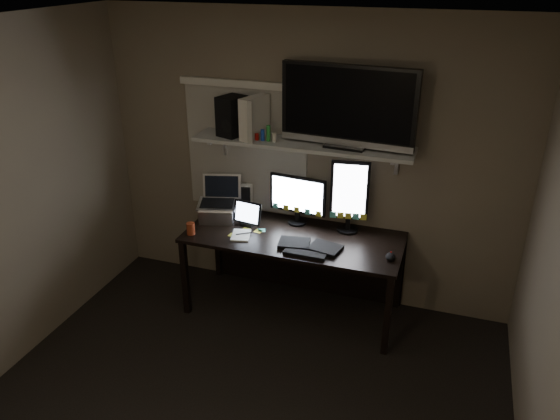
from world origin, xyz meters
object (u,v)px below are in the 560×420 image
at_px(laptop, 217,200).
at_px(tv, 348,107).
at_px(monitor_portrait, 349,196).
at_px(tablet, 248,214).
at_px(keyboard, 310,246).
at_px(cup, 191,229).
at_px(monitor_landscape, 298,200).
at_px(desk, 297,248).
at_px(game_console, 254,117).
at_px(mouse, 390,256).
at_px(speaker, 232,116).

xyz_separation_m(laptop, tv, (1.08, 0.12, 0.88)).
xyz_separation_m(monitor_portrait, tablet, (-0.83, -0.18, -0.20)).
height_order(keyboard, tablet, tablet).
xyz_separation_m(keyboard, tablet, (-0.61, 0.21, 0.10)).
height_order(cup, tv, tv).
bearing_deg(monitor_landscape, monitor_portrait, 6.25).
height_order(desk, laptop, laptop).
relative_size(monitor_portrait, laptop, 1.68).
height_order(keyboard, game_console, game_console).
xyz_separation_m(desk, cup, (-0.82, -0.37, 0.23)).
height_order(mouse, game_console, game_console).
distance_m(desk, keyboard, 0.38).
bearing_deg(tablet, desk, 17.41).
relative_size(monitor_portrait, speaker, 1.94).
bearing_deg(mouse, tv, 141.89).
bearing_deg(desk, mouse, -16.88).
bearing_deg(desk, laptop, -176.53).
xyz_separation_m(keyboard, cup, (-1.00, -0.09, 0.04)).
relative_size(monitor_portrait, mouse, 5.60).
relative_size(monitor_landscape, speaker, 1.54).
height_order(monitor_landscape, tv, tv).
relative_size(tablet, cup, 2.55).
distance_m(laptop, cup, 0.36).
xyz_separation_m(monitor_portrait, laptop, (-1.13, -0.16, -0.13)).
xyz_separation_m(desk, mouse, (0.82, -0.25, 0.20)).
xyz_separation_m(monitor_landscape, tablet, (-0.39, -0.18, -0.11)).
height_order(monitor_portrait, laptop, monitor_portrait).
relative_size(monitor_portrait, cup, 6.25).
relative_size(laptop, speaker, 1.16).
bearing_deg(cup, monitor_landscape, 31.51).
xyz_separation_m(tablet, cup, (-0.39, -0.30, -0.06)).
bearing_deg(cup, monitor_portrait, 21.30).
bearing_deg(game_console, speaker, -163.62).
bearing_deg(monitor_landscape, keyboard, -54.12).
height_order(desk, monitor_portrait, monitor_portrait).
bearing_deg(laptop, mouse, -22.83).
xyz_separation_m(monitor_portrait, speaker, (-1.01, -0.04, 0.60)).
bearing_deg(monitor_landscape, mouse, -16.52).
relative_size(desk, tablet, 6.96).
relative_size(keyboard, tv, 0.48).
xyz_separation_m(cup, game_console, (0.42, 0.43, 0.87)).
height_order(laptop, game_console, game_console).
relative_size(desk, monitor_landscape, 3.57).
xyz_separation_m(desk, tablet, (-0.43, -0.06, 0.29)).
height_order(mouse, speaker, speaker).
distance_m(monitor_portrait, laptop, 1.14).
bearing_deg(cup, keyboard, 5.09).
bearing_deg(keyboard, desk, 124.57).
distance_m(tv, game_console, 0.78).
bearing_deg(game_console, monitor_portrait, 23.02).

